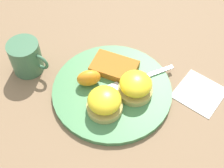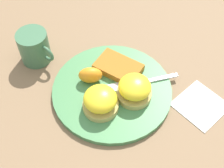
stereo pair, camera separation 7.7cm
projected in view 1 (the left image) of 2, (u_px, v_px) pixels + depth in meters
The scene contains 9 objects.
ground_plane at pixel (112, 92), 0.79m from camera, with size 1.10×1.10×0.00m, color #846647.
plate at pixel (112, 90), 0.79m from camera, with size 0.30×0.30×0.01m, color #47844C.
sandwich_benedict_left at pixel (104, 102), 0.72m from camera, with size 0.09×0.09×0.06m.
sandwich_benedict_right at pixel (135, 86), 0.75m from camera, with size 0.09×0.09×0.06m.
hashbrown_patty at pixel (114, 67), 0.81m from camera, with size 0.12×0.07×0.02m, color #AA6620.
orange_wedge at pixel (89, 78), 0.77m from camera, with size 0.06×0.04×0.04m, color orange.
fork at pixel (135, 81), 0.79m from camera, with size 0.14×0.16×0.00m.
cup at pixel (26, 57), 0.80m from camera, with size 0.11×0.08×0.09m.
napkin at pixel (199, 93), 0.79m from camera, with size 0.11×0.11×0.00m, color white.
Camera 1 is at (0.21, -0.41, 0.65)m, focal length 50.00 mm.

